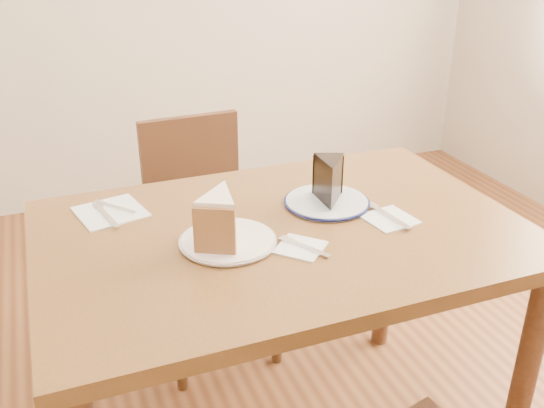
{
  "coord_description": "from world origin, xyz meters",
  "views": [
    {
      "loc": [
        -0.51,
        -1.24,
        1.45
      ],
      "look_at": [
        -0.01,
        0.04,
        0.8
      ],
      "focal_mm": 40.0,
      "sensor_mm": 36.0,
      "label": 1
    }
  ],
  "objects_px": {
    "chocolate_cake": "(330,184)",
    "table": "(282,262)",
    "chair_far": "(205,228)",
    "plate_cream": "(228,241)",
    "plate_navy": "(327,202)",
    "carrot_cake": "(220,218)"
  },
  "relations": [
    {
      "from": "chocolate_cake",
      "to": "table",
      "type": "bearing_deg",
      "value": 44.61
    },
    {
      "from": "chair_far",
      "to": "plate_cream",
      "type": "relative_size",
      "value": 3.75
    },
    {
      "from": "plate_cream",
      "to": "chocolate_cake",
      "type": "xyz_separation_m",
      "value": [
        0.31,
        0.1,
        0.06
      ]
    },
    {
      "from": "plate_navy",
      "to": "table",
      "type": "bearing_deg",
      "value": -152.54
    },
    {
      "from": "plate_cream",
      "to": "chocolate_cake",
      "type": "distance_m",
      "value": 0.33
    },
    {
      "from": "chair_far",
      "to": "chocolate_cake",
      "type": "xyz_separation_m",
      "value": [
        0.21,
        -0.53,
        0.35
      ]
    },
    {
      "from": "chair_far",
      "to": "chocolate_cake",
      "type": "bearing_deg",
      "value": 109.68
    },
    {
      "from": "table",
      "to": "plate_navy",
      "type": "height_order",
      "value": "plate_navy"
    },
    {
      "from": "table",
      "to": "plate_navy",
      "type": "distance_m",
      "value": 0.21
    },
    {
      "from": "table",
      "to": "carrot_cake",
      "type": "height_order",
      "value": "carrot_cake"
    },
    {
      "from": "table",
      "to": "carrot_cake",
      "type": "relative_size",
      "value": 9.26
    },
    {
      "from": "chair_far",
      "to": "table",
      "type": "bearing_deg",
      "value": 92.42
    },
    {
      "from": "carrot_cake",
      "to": "table",
      "type": "bearing_deg",
      "value": 34.22
    },
    {
      "from": "table",
      "to": "chair_far",
      "type": "height_order",
      "value": "chair_far"
    },
    {
      "from": "table",
      "to": "plate_navy",
      "type": "relative_size",
      "value": 5.43
    },
    {
      "from": "carrot_cake",
      "to": "plate_navy",
      "type": "bearing_deg",
      "value": 45.37
    },
    {
      "from": "table",
      "to": "plate_cream",
      "type": "xyz_separation_m",
      "value": [
        -0.15,
        -0.03,
        0.1
      ]
    },
    {
      "from": "chair_far",
      "to": "plate_cream",
      "type": "xyz_separation_m",
      "value": [
        -0.1,
        -0.62,
        0.29
      ]
    },
    {
      "from": "chair_far",
      "to": "chocolate_cake",
      "type": "distance_m",
      "value": 0.67
    },
    {
      "from": "table",
      "to": "chair_far",
      "type": "bearing_deg",
      "value": 94.73
    },
    {
      "from": "plate_cream",
      "to": "plate_navy",
      "type": "xyz_separation_m",
      "value": [
        0.31,
        0.11,
        0.0
      ]
    },
    {
      "from": "plate_cream",
      "to": "plate_navy",
      "type": "relative_size",
      "value": 1.01
    }
  ]
}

